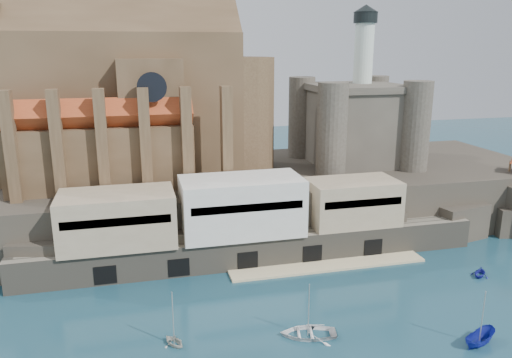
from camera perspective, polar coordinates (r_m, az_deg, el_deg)
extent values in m
plane|color=#173C4C|center=(61.31, 13.00, -16.76)|extent=(300.00, 300.00, 0.00)
cube|color=#2A2520|center=(93.54, 2.18, -1.75)|extent=(100.00, 34.00, 10.00)
cube|color=#2A2520|center=(76.38, -22.86, -8.49)|extent=(9.00, 5.00, 6.00)
cube|color=#2A2520|center=(75.33, -10.67, -7.84)|extent=(9.00, 5.00, 6.00)
cube|color=#2A2520|center=(77.90, 1.99, -6.80)|extent=(9.00, 5.00, 6.00)
cube|color=#2A2520|center=(83.90, 13.28, -5.59)|extent=(9.00, 5.00, 6.00)
cube|color=#2A2520|center=(92.09, 22.21, -4.47)|extent=(9.00, 5.00, 6.00)
cube|color=#6B6455|center=(76.57, 0.01, -7.79)|extent=(70.00, 6.00, 4.50)
cube|color=beige|center=(76.39, 8.25, -9.73)|extent=(30.00, 4.00, 0.40)
cube|color=black|center=(72.43, -16.84, -10.42)|extent=(3.00, 0.40, 2.60)
cube|color=black|center=(72.43, -8.82, -9.92)|extent=(3.00, 0.40, 2.60)
cube|color=black|center=(73.81, -0.97, -9.25)|extent=(3.00, 0.40, 2.60)
cube|color=black|center=(76.48, 6.43, -8.45)|extent=(3.00, 0.40, 2.60)
cube|color=black|center=(80.31, 13.20, -7.60)|extent=(3.00, 0.40, 2.60)
cube|color=tan|center=(73.48, -15.55, -4.35)|extent=(16.00, 9.00, 7.50)
cube|color=silver|center=(74.79, -1.67, -3.05)|extent=(18.00, 9.00, 8.50)
cube|color=tan|center=(80.59, 10.95, -2.55)|extent=(14.00, 8.00, 7.00)
cube|color=#4F3A25|center=(88.59, -14.64, 8.08)|extent=(38.00, 14.00, 24.00)
cube|color=#4F3A25|center=(88.08, -15.16, 15.85)|extent=(38.00, 13.01, 13.01)
cylinder|color=#4F3A25|center=(90.65, -2.38, 7.42)|extent=(14.00, 14.00, 20.00)
cube|color=#4F3A25|center=(88.88, -11.96, 6.96)|extent=(10.00, 20.00, 20.00)
cube|color=#4F3A25|center=(80.47, -17.18, 2.19)|extent=(28.00, 5.00, 10.00)
cube|color=#4F3A25|center=(99.10, -16.67, 4.52)|extent=(28.00, 5.00, 10.00)
cube|color=#A53D1C|center=(79.36, -17.55, 6.84)|extent=(28.00, 5.66, 5.66)
cube|color=#A53D1C|center=(98.20, -16.96, 8.31)|extent=(28.00, 5.66, 5.66)
cube|color=#4F3A25|center=(90.61, -26.93, 8.38)|extent=(4.00, 10.00, 28.00)
cylinder|color=black|center=(76.28, -11.82, 10.24)|extent=(4.40, 0.30, 4.40)
cube|color=#4F3A25|center=(78.64, -26.21, 3.26)|extent=(1.60, 2.20, 16.00)
cube|color=#4F3A25|center=(77.54, -21.73, 3.59)|extent=(1.60, 2.20, 16.00)
cube|color=#4F3A25|center=(76.93, -17.16, 3.91)|extent=(1.60, 2.20, 16.00)
cube|color=#4F3A25|center=(76.81, -12.53, 4.20)|extent=(1.60, 2.20, 16.00)
cube|color=#4F3A25|center=(77.19, -7.92, 4.47)|extent=(1.60, 2.20, 16.00)
cube|color=#4F3A25|center=(78.07, -3.38, 4.70)|extent=(1.60, 2.20, 16.00)
cube|color=#453F36|center=(97.37, 11.21, 5.88)|extent=(16.00, 16.00, 14.00)
cube|color=#453F36|center=(96.52, 11.44, 10.22)|extent=(17.00, 17.00, 1.20)
cylinder|color=#453F36|center=(86.78, 8.66, 5.59)|extent=(5.20, 5.20, 16.00)
cylinder|color=#453F36|center=(94.05, 17.75, 5.76)|extent=(5.20, 5.20, 16.00)
cylinder|color=#453F36|center=(101.57, 5.20, 7.04)|extent=(5.20, 5.20, 16.00)
cylinder|color=#453F36|center=(107.84, 13.33, 7.16)|extent=(5.20, 5.20, 16.00)
cylinder|color=silver|center=(98.92, 12.18, 13.54)|extent=(3.60, 3.60, 12.00)
cylinder|color=black|center=(99.04, 12.41, 17.59)|extent=(4.40, 4.40, 2.00)
cone|color=black|center=(99.14, 12.47, 18.51)|extent=(4.60, 4.60, 1.40)
cube|color=#2A2520|center=(97.99, 27.11, -4.19)|extent=(6.00, 5.00, 5.00)
cylinder|color=#4F3A25|center=(100.85, 26.98, 0.95)|extent=(0.36, 0.36, 3.20)
imported|color=#172399|center=(63.06, 24.12, -16.81)|extent=(2.42, 2.39, 4.84)
imported|color=beige|center=(58.59, -9.32, -18.18)|extent=(3.08, 2.75, 3.05)
imported|color=white|center=(59.72, 5.95, -17.35)|extent=(2.30, 4.77, 6.42)
imported|color=#1E219D|center=(79.50, 24.19, -10.07)|extent=(3.14, 3.27, 3.27)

